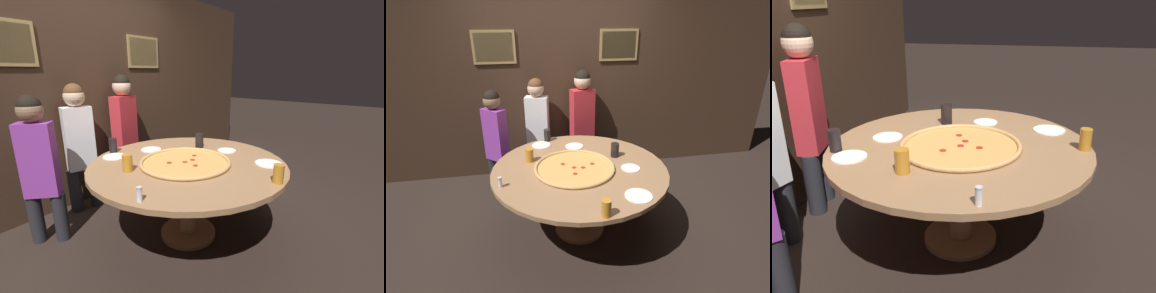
% 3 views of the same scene
% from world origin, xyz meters
% --- Properties ---
extents(ground_plane, '(24.00, 24.00, 0.00)m').
position_xyz_m(ground_plane, '(0.00, 0.00, 0.00)').
color(ground_plane, black).
extents(back_wall, '(6.40, 0.08, 2.60)m').
position_xyz_m(back_wall, '(0.00, 1.45, 1.30)').
color(back_wall, '#3D281C').
rests_on(back_wall, ground_plane).
extents(dining_table, '(1.71, 1.71, 0.74)m').
position_xyz_m(dining_table, '(0.00, 0.00, 0.62)').
color(dining_table, '#936B47').
rests_on(dining_table, ground_plane).
extents(giant_pizza, '(0.79, 0.79, 0.03)m').
position_xyz_m(giant_pizza, '(-0.05, -0.01, 0.75)').
color(giant_pizza, '#E0994C').
rests_on(giant_pizza, dining_table).
extents(drink_cup_near_right, '(0.08, 0.08, 0.14)m').
position_xyz_m(drink_cup_near_right, '(-0.25, 0.75, 0.81)').
color(drink_cup_near_right, black).
rests_on(drink_cup_near_right, dining_table).
extents(drink_cup_far_right, '(0.08, 0.08, 0.14)m').
position_xyz_m(drink_cup_far_right, '(-0.48, 0.23, 0.81)').
color(drink_cup_far_right, '#BC7A23').
rests_on(drink_cup_far_right, dining_table).
extents(drink_cup_far_left, '(0.09, 0.09, 0.15)m').
position_xyz_m(drink_cup_far_left, '(0.41, 0.18, 0.81)').
color(drink_cup_far_left, black).
rests_on(drink_cup_far_left, dining_table).
extents(drink_cup_near_left, '(0.08, 0.08, 0.14)m').
position_xyz_m(drink_cup_near_left, '(0.05, -0.79, 0.81)').
color(drink_cup_near_left, '#BC7A23').
rests_on(drink_cup_near_left, dining_table).
extents(white_plate_near_front, '(0.18, 0.18, 0.01)m').
position_xyz_m(white_plate_near_front, '(0.49, -0.11, 0.74)').
color(white_plate_near_front, white).
rests_on(white_plate_near_front, dining_table).
extents(white_plate_left_side, '(0.20, 0.20, 0.01)m').
position_xyz_m(white_plate_left_side, '(0.04, 0.51, 0.74)').
color(white_plate_left_side, white).
rests_on(white_plate_left_side, dining_table).
extents(white_plate_far_back, '(0.21, 0.21, 0.01)m').
position_xyz_m(white_plate_far_back, '(-0.33, 0.62, 0.74)').
color(white_plate_far_back, white).
rests_on(white_plate_far_back, dining_table).
extents(white_plate_beside_cup, '(0.23, 0.23, 0.01)m').
position_xyz_m(white_plate_beside_cup, '(0.38, -0.59, 0.74)').
color(white_plate_beside_cup, white).
rests_on(white_plate_beside_cup, dining_table).
extents(condiment_shaker, '(0.04, 0.04, 0.10)m').
position_xyz_m(condiment_shaker, '(-0.75, -0.23, 0.79)').
color(condiment_shaker, silver).
rests_on(condiment_shaker, dining_table).
extents(diner_far_left, '(0.37, 0.22, 1.39)m').
position_xyz_m(diner_far_left, '(-0.33, 1.23, 0.79)').
color(diner_far_left, '#232328').
rests_on(diner_far_left, ground_plane).
extents(diner_side_left, '(0.39, 0.23, 1.47)m').
position_xyz_m(diner_side_left, '(0.28, 1.24, 0.84)').
color(diner_side_left, '#232328').
rests_on(diner_side_left, ground_plane).
extents(diner_far_right, '(0.33, 0.31, 1.33)m').
position_xyz_m(diner_far_right, '(-0.85, 0.94, 0.76)').
color(diner_far_right, '#232328').
rests_on(diner_far_right, ground_plane).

